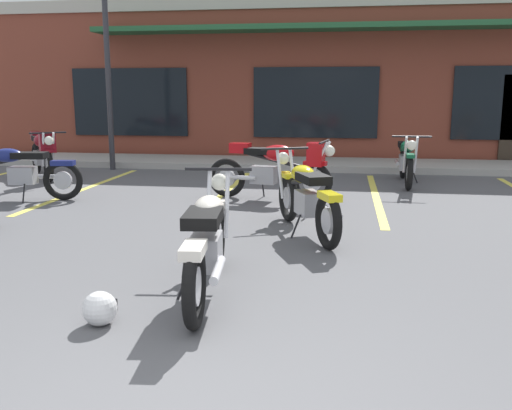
% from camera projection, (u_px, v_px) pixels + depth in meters
% --- Properties ---
extents(ground_plane, '(80.00, 80.00, 0.00)m').
position_uv_depth(ground_plane, '(271.00, 255.00, 6.03)').
color(ground_plane, '#515154').
extents(sidewalk_kerb, '(22.00, 1.80, 0.14)m').
position_uv_depth(sidewalk_kerb, '(312.00, 164.00, 13.11)').
color(sidewalk_kerb, '#A8A59E').
rests_on(sidewalk_kerb, ground_plane).
extents(brick_storefront_building, '(17.74, 6.94, 3.97)m').
position_uv_depth(brick_storefront_building, '(321.00, 82.00, 16.66)').
color(brick_storefront_building, brown).
rests_on(brick_storefront_building, ground_plane).
extents(painted_stall_lines, '(12.92, 4.80, 0.01)m').
position_uv_depth(painted_stall_lines, '(299.00, 194.00, 9.64)').
color(painted_stall_lines, '#DBCC4C').
rests_on(painted_stall_lines, ground_plane).
extents(motorcycle_foreground_classic, '(0.68, 2.11, 0.98)m').
position_uv_depth(motorcycle_foreground_classic, '(208.00, 241.00, 4.82)').
color(motorcycle_foreground_classic, black).
rests_on(motorcycle_foreground_classic, ground_plane).
extents(motorcycle_red_sportbike, '(1.51, 1.77, 0.98)m').
position_uv_depth(motorcycle_red_sportbike, '(42.00, 152.00, 11.32)').
color(motorcycle_red_sportbike, black).
rests_on(motorcycle_red_sportbike, ground_plane).
extents(motorcycle_black_cruiser, '(1.12, 1.99, 0.98)m').
position_uv_depth(motorcycle_black_cruiser, '(306.00, 196.00, 6.88)').
color(motorcycle_black_cruiser, black).
rests_on(motorcycle_black_cruiser, ground_plane).
extents(motorcycle_silver_naked, '(2.10, 0.72, 0.98)m').
position_uv_depth(motorcycle_silver_naked, '(16.00, 171.00, 9.05)').
color(motorcycle_silver_naked, black).
rests_on(motorcycle_silver_naked, ground_plane).
extents(motorcycle_blue_standard, '(0.66, 2.11, 0.98)m').
position_uv_depth(motorcycle_blue_standard, '(406.00, 160.00, 10.60)').
color(motorcycle_blue_standard, black).
rests_on(motorcycle_blue_standard, ground_plane).
extents(motorcycle_orange_scrambler, '(2.10, 0.76, 0.98)m').
position_uv_depth(motorcycle_orange_scrambler, '(275.00, 167.00, 9.02)').
color(motorcycle_orange_scrambler, black).
rests_on(motorcycle_orange_scrambler, ground_plane).
extents(helmet_on_pavement, '(0.26, 0.26, 0.26)m').
position_uv_depth(helmet_on_pavement, '(100.00, 308.00, 4.21)').
color(helmet_on_pavement, silver).
rests_on(helmet_on_pavement, ground_plane).
extents(parking_lot_lamp_post, '(0.24, 0.76, 5.31)m').
position_uv_depth(parking_lot_lamp_post, '(103.00, 10.00, 11.95)').
color(parking_lot_lamp_post, '#2D2D33').
rests_on(parking_lot_lamp_post, ground_plane).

